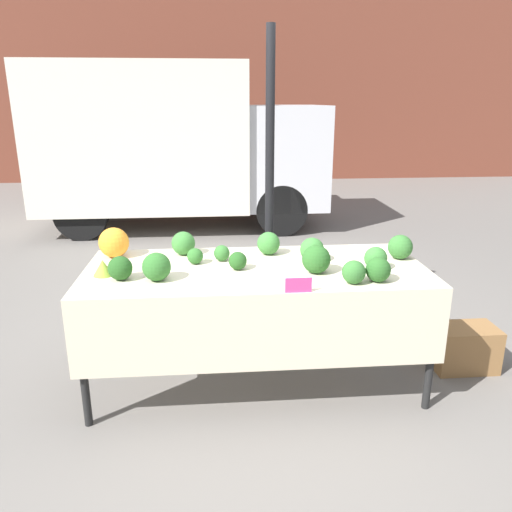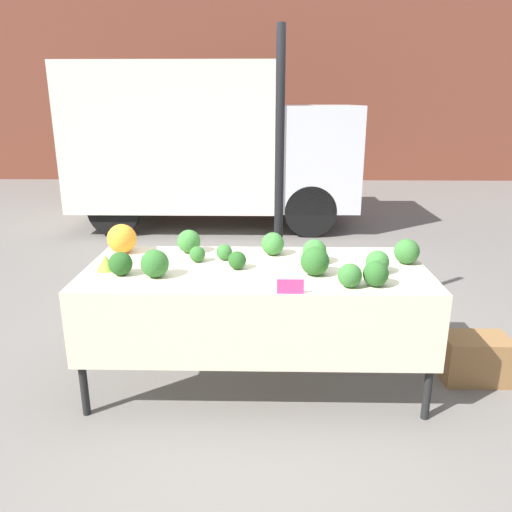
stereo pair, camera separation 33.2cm
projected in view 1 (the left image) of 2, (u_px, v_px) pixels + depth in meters
The scene contains 22 objects.
ground_plane at pixel (256, 380), 3.61m from camera, with size 40.00×40.00×0.00m, color slate.
building_facade at pixel (222, 73), 12.20m from camera, with size 16.00×0.60×5.15m.
tent_pole at pixel (269, 194), 3.92m from camera, with size 0.07×0.07×2.46m.
parked_truck at pixel (173, 143), 7.71m from camera, with size 4.32×1.88×2.46m.
market_table at pixel (257, 284), 3.31m from camera, with size 2.28×0.98×0.86m.
orange_cauliflower at pixel (114, 243), 3.55m from camera, with size 0.21×0.21×0.21m.
romanesco_head at pixel (103, 268), 3.18m from camera, with size 0.13×0.13×0.10m.
broccoli_head_0 at pixel (183, 243), 3.61m from camera, with size 0.17×0.17×0.17m.
broccoli_head_1 at pixel (400, 247), 3.51m from camera, with size 0.17×0.17×0.17m.
broccoli_head_2 at pixel (195, 256), 3.41m from camera, with size 0.11×0.11×0.11m.
broccoli_head_3 at pixel (222, 253), 3.47m from camera, with size 0.11×0.11×0.11m.
broccoli_head_4 at pixel (157, 267), 3.08m from camera, with size 0.18×0.18×0.18m.
broccoli_head_5 at pixel (312, 250), 3.45m from camera, with size 0.17×0.17×0.17m.
broccoli_head_6 at pixel (316, 259), 3.22m from camera, with size 0.19×0.19×0.19m.
broccoli_head_7 at pixel (238, 261), 3.29m from camera, with size 0.12×0.12×0.12m.
broccoli_head_8 at pixel (120, 268), 3.10m from camera, with size 0.15×0.15×0.15m.
broccoli_head_9 at pixel (268, 243), 3.61m from camera, with size 0.17×0.17×0.17m.
broccoli_head_10 at pixel (376, 258), 3.30m from camera, with size 0.15×0.15×0.15m.
broccoli_head_11 at pixel (378, 270), 3.07m from camera, with size 0.15×0.15×0.15m.
broccoli_head_12 at pixel (354, 272), 3.04m from camera, with size 0.15×0.15×0.15m.
price_sign at pixel (299, 285), 2.90m from camera, with size 0.16×0.01×0.09m.
produce_crate at pixel (464, 348), 3.73m from camera, with size 0.46×0.29×0.33m.
Camera 1 is at (-0.27, -3.17, 1.93)m, focal length 35.00 mm.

